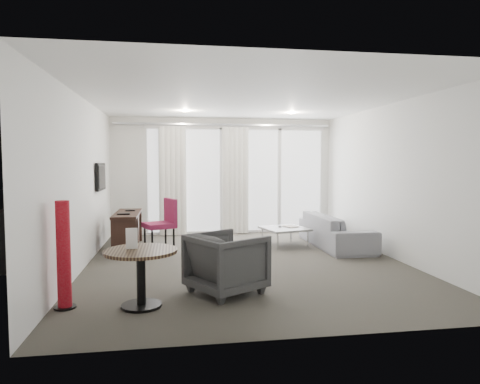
{
  "coord_description": "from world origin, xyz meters",
  "views": [
    {
      "loc": [
        -1.15,
        -6.69,
        1.62
      ],
      "look_at": [
        0.0,
        0.6,
        1.1
      ],
      "focal_mm": 32.0,
      "sensor_mm": 36.0,
      "label": 1
    }
  ],
  "objects": [
    {
      "name": "tv",
      "position": [
        -2.46,
        1.45,
        1.35
      ],
      "size": [
        0.05,
        0.8,
        0.5
      ],
      "primitive_type": null,
      "color": "black",
      "rests_on": "wall_left"
    },
    {
      "name": "round_table",
      "position": [
        -1.51,
        -1.89,
        0.32
      ],
      "size": [
        0.82,
        0.82,
        0.65
      ],
      "primitive_type": null,
      "rotation": [
        0.0,
        0.0,
        0.02
      ],
      "color": "#3D2B1C",
      "rests_on": "floor"
    },
    {
      "name": "magazine",
      "position": [
        1.12,
        1.35,
        0.36
      ],
      "size": [
        0.31,
        0.34,
        0.02
      ],
      "primitive_type": null,
      "rotation": [
        0.0,
        0.0,
        0.38
      ],
      "color": "gray",
      "rests_on": "coffee_table"
    },
    {
      "name": "sofa",
      "position": [
        1.94,
        1.07,
        0.31
      ],
      "size": [
        0.82,
        2.11,
        0.62
      ],
      "primitive_type": "imported",
      "rotation": [
        0.0,
        0.0,
        1.57
      ],
      "color": "gray",
      "rests_on": "floor"
    },
    {
      "name": "red_lamp",
      "position": [
        -2.35,
        -1.8,
        0.6
      ],
      "size": [
        0.27,
        0.27,
        1.2
      ],
      "primitive_type": "cylinder",
      "rotation": [
        0.0,
        0.0,
        0.13
      ],
      "color": "maroon",
      "rests_on": "floor"
    },
    {
      "name": "tub_armchair",
      "position": [
        -0.5,
        -1.52,
        0.37
      ],
      "size": [
        1.11,
        1.1,
        0.75
      ],
      "primitive_type": "imported",
      "rotation": [
        0.0,
        0.0,
        2.11
      ],
      "color": "#363738",
      "rests_on": "floor"
    },
    {
      "name": "wall_front",
      "position": [
        0.0,
        -3.0,
        1.3
      ],
      "size": [
        5.0,
        0.0,
        2.6
      ],
      "primitive_type": "cube",
      "color": "silver",
      "rests_on": "ground"
    },
    {
      "name": "balustrade",
      "position": [
        0.3,
        5.95,
        0.5
      ],
      "size": [
        5.5,
        0.06,
        1.05
      ],
      "primitive_type": null,
      "color": "#B2B2B7",
      "rests_on": "terrace_slab"
    },
    {
      "name": "window_panel",
      "position": [
        0.3,
        2.98,
        1.2
      ],
      "size": [
        4.0,
        0.02,
        2.38
      ],
      "primitive_type": null,
      "color": "white",
      "rests_on": "ground"
    },
    {
      "name": "floor",
      "position": [
        0.0,
        0.0,
        0.0
      ],
      "size": [
        5.0,
        6.0,
        0.0
      ],
      "primitive_type": "cube",
      "color": "#423E36",
      "rests_on": "ground"
    },
    {
      "name": "downlight_a",
      "position": [
        -0.9,
        1.6,
        2.59
      ],
      "size": [
        0.12,
        0.12,
        0.02
      ],
      "primitive_type": "cylinder",
      "color": "#FFE0B2",
      "rests_on": "ceiling"
    },
    {
      "name": "rattan_chair_a",
      "position": [
        0.44,
        3.97,
        0.36
      ],
      "size": [
        0.53,
        0.53,
        0.72
      ],
      "primitive_type": null,
      "rotation": [
        0.0,
        0.0,
        -0.07
      ],
      "color": "#503721",
      "rests_on": "terrace_slab"
    },
    {
      "name": "rattan_chair_b",
      "position": [
        1.99,
        5.13,
        0.43
      ],
      "size": [
        0.73,
        0.73,
        0.87
      ],
      "primitive_type": null,
      "rotation": [
        0.0,
        0.0,
        -0.27
      ],
      "color": "#503721",
      "rests_on": "terrace_slab"
    },
    {
      "name": "desk",
      "position": [
        -2.0,
        1.52,
        0.33
      ],
      "size": [
        0.45,
        1.43,
        0.67
      ],
      "primitive_type": null,
      "color": "black",
      "rests_on": "floor"
    },
    {
      "name": "curtain_right",
      "position": [
        0.25,
        2.82,
        1.2
      ],
      "size": [
        0.6,
        0.2,
        2.38
      ],
      "primitive_type": null,
      "color": "white",
      "rests_on": "ground"
    },
    {
      "name": "window_frame",
      "position": [
        0.3,
        2.97,
        1.2
      ],
      "size": [
        4.1,
        0.06,
        2.44
      ],
      "primitive_type": null,
      "color": "white",
      "rests_on": "ground"
    },
    {
      "name": "remote",
      "position": [
        0.91,
        1.38,
        0.36
      ],
      "size": [
        0.07,
        0.18,
        0.02
      ],
      "primitive_type": null,
      "rotation": [
        0.0,
        0.0,
        -0.12
      ],
      "color": "black",
      "rests_on": "coffee_table"
    },
    {
      "name": "wall_right",
      "position": [
        2.5,
        0.0,
        1.3
      ],
      "size": [
        0.0,
        6.0,
        2.6
      ],
      "primitive_type": "cube",
      "color": "silver",
      "rests_on": "ground"
    },
    {
      "name": "curtain_track",
      "position": [
        0.0,
        2.82,
        2.45
      ],
      "size": [
        4.8,
        0.04,
        0.04
      ],
      "primitive_type": null,
      "color": "#B2B2B7",
      "rests_on": "ceiling"
    },
    {
      "name": "curtain_left",
      "position": [
        -1.15,
        2.82,
        1.2
      ],
      "size": [
        0.6,
        0.2,
        2.38
      ],
      "primitive_type": null,
      "color": "white",
      "rests_on": "ground"
    },
    {
      "name": "rattan_table",
      "position": [
        1.34,
        4.67,
        0.23
      ],
      "size": [
        0.6,
        0.6,
        0.46
      ],
      "primitive_type": null,
      "rotation": [
        0.0,
        0.0,
        0.42
      ],
      "color": "#503721",
      "rests_on": "terrace_slab"
    },
    {
      "name": "downlight_b",
      "position": [
        1.2,
        1.6,
        2.59
      ],
      "size": [
        0.12,
        0.12,
        0.02
      ],
      "primitive_type": "cylinder",
      "color": "#FFE0B2",
      "rests_on": "ceiling"
    },
    {
      "name": "terrace_slab",
      "position": [
        0.3,
        4.5,
        -0.06
      ],
      "size": [
        5.6,
        3.0,
        0.12
      ],
      "primitive_type": "cube",
      "color": "#4D4D50",
      "rests_on": "ground"
    },
    {
      "name": "wall_left",
      "position": [
        -2.5,
        0.0,
        1.3
      ],
      "size": [
        0.0,
        6.0,
        2.6
      ],
      "primitive_type": "cube",
      "color": "silver",
      "rests_on": "ground"
    },
    {
      "name": "desk_chair",
      "position": [
        -1.4,
        0.99,
        0.48
      ],
      "size": [
        0.67,
        0.66,
        0.97
      ],
      "primitive_type": null,
      "rotation": [
        0.0,
        0.0,
        0.38
      ],
      "color": "maroon",
      "rests_on": "floor"
    },
    {
      "name": "coffee_table",
      "position": [
        0.98,
        1.26,
        0.18
      ],
      "size": [
        0.95,
        0.95,
        0.35
      ],
      "primitive_type": null,
      "rotation": [
        0.0,
        0.0,
        0.25
      ],
      "color": "gray",
      "rests_on": "floor"
    },
    {
      "name": "ceiling",
      "position": [
        0.0,
        0.0,
        2.6
      ],
      "size": [
        5.0,
        6.0,
        0.0
      ],
      "primitive_type": "cube",
      "color": "white",
      "rests_on": "ground"
    },
    {
      "name": "menu_card",
      "position": [
        -1.61,
        -1.83,
        0.72
      ],
      "size": [
        0.13,
        0.02,
        0.23
      ],
      "primitive_type": null,
      "rotation": [
        0.0,
        0.0,
        -0.01
      ],
      "color": "white",
      "rests_on": "round_table"
    }
  ]
}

